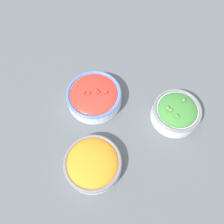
# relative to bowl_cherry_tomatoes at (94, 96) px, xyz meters

# --- Properties ---
(ground_plane) EXTENTS (3.00, 3.00, 0.00)m
(ground_plane) POSITION_rel_bowl_cherry_tomatoes_xyz_m (-0.02, 0.09, -0.03)
(ground_plane) COLOR #4C5156
(bowl_cherry_tomatoes) EXTENTS (0.19, 0.19, 0.07)m
(bowl_cherry_tomatoes) POSITION_rel_bowl_cherry_tomatoes_xyz_m (0.00, 0.00, 0.00)
(bowl_cherry_tomatoes) COLOR silver
(bowl_cherry_tomatoes) RESTS_ON ground_plane
(bowl_broccoli) EXTENTS (0.16, 0.16, 0.08)m
(bowl_broccoli) POSITION_rel_bowl_cherry_tomatoes_xyz_m (-0.20, 0.20, 0.01)
(bowl_broccoli) COLOR silver
(bowl_broccoli) RESTS_ON ground_plane
(bowl_carrots) EXTENTS (0.18, 0.18, 0.06)m
(bowl_carrots) POSITION_rel_bowl_cherry_tomatoes_xyz_m (0.12, 0.20, -0.00)
(bowl_carrots) COLOR silver
(bowl_carrots) RESTS_ON ground_plane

